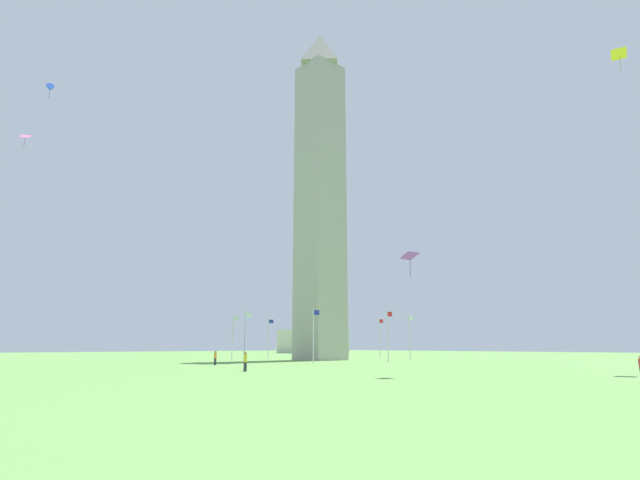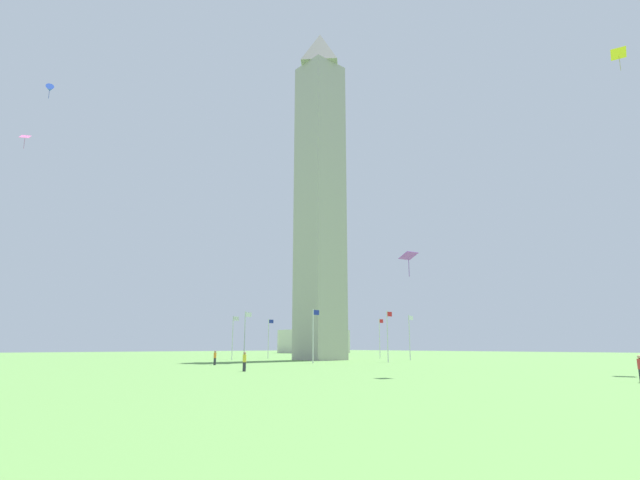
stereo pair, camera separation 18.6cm
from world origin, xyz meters
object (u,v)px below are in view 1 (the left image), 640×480
Objects in this scene: flagpole_w at (388,333)px; flagpole_nw at (410,335)px; kite_pink_diamond at (25,137)px; flagpole_n at (380,336)px; flagpole_s at (245,334)px; person_yellow_shirt at (245,362)px; kite_yellow_diamond at (619,54)px; obelisk_monument at (320,185)px; distant_building at (313,341)px; person_orange_shirt at (215,358)px; kite_purple_diamond at (410,257)px; flagpole_se at (233,335)px; flagpole_ne at (325,337)px; kite_blue_delta at (50,88)px; flagpole_e at (269,336)px; flagpole_sw at (314,333)px.

flagpole_w is 10.82m from flagpole_nw.
kite_pink_diamond is at bearing 164.29° from flagpole_nw.
flagpole_n and flagpole_s have the same top height.
kite_yellow_diamond is (29.61, -24.17, 31.45)m from person_yellow_shirt.
obelisk_monument is 80.42m from distant_building.
person_yellow_shirt is (-5.21, -14.46, 0.02)m from person_orange_shirt.
kite_purple_diamond reaches higher than flagpole_nw.
kite_pink_diamond reaches higher than flagpole_se.
flagpole_nw is at bearing -90.00° from flagpole_ne.
flagpole_nw is 39.80m from person_yellow_shirt.
flagpole_n and flagpole_nw have the same top height.
flagpole_s is 0.38× the size of distant_building.
kite_pink_diamond is at bearing 173.49° from obelisk_monument.
flagpole_s is 19.99m from flagpole_w.
kite_purple_diamond is (-32.28, -45.82, 5.22)m from flagpole_ne.
kite_purple_diamond is at bearing -63.09° from kite_pink_diamond.
kite_blue_delta is (-20.04, 2.03, 28.12)m from person_orange_shirt.
flagpole_ne is 1.00× the size of flagpole_s.
flagpole_n is at bearing 74.72° from kite_yellow_diamond.
kite_pink_diamond reaches higher than person_yellow_shirt.
flagpole_e is 31.27m from person_orange_shirt.
flagpole_nw is at bearing -67.50° from flagpole_e.
obelisk_monument reaches higher than kite_pink_diamond.
flagpole_se is 28.27m from flagpole_nw.
flagpole_se is at bearing 112.50° from flagpole_w.
flagpole_se is (-19.99, 0.00, 0.00)m from flagpole_ne.
kite_purple_diamond reaches higher than flagpole_ne.
flagpole_ne is at bearing -22.50° from flagpole_e.
flagpole_s is 25.79m from person_yellow_shirt.
kite_pink_diamond is at bearing 170.36° from flagpole_s.
kite_blue_delta is (-14.83, 16.49, 28.10)m from person_yellow_shirt.
kite_blue_delta is at bearing -175.05° from person_orange_shirt.
flagpole_n is at bearing -0.00° from flagpole_s.
flagpole_se is 3.75× the size of kite_purple_diamond.
flagpole_n is at bearing -120.67° from distant_building.
kite_pink_diamond is (-42.95, 19.03, 22.88)m from flagpole_w.
flagpole_sw is 3.75× the size of kite_purple_diamond.
flagpole_sw is at bearing -135.00° from flagpole_ne.
flagpole_ne is at bearing -0.00° from flagpole_se.
flagpole_n is at bearing 4.84° from person_yellow_shirt.
kite_purple_diamond is (-22.28, -21.69, 5.22)m from flagpole_w.
kite_yellow_diamond is 60.33m from kite_blue_delta.
distant_building reaches higher than person_orange_shirt.
kite_pink_diamond is 10.20m from kite_blue_delta.
flagpole_nw is (10.06, -10.00, -25.06)m from obelisk_monument.
kite_blue_delta is (-52.79, -15.06, 25.07)m from flagpole_ne.
flagpole_n is 3.75× the size of kite_purple_diamond.
flagpole_sw is at bearing -8.55° from kite_blue_delta.
person_orange_shirt is at bearing 47.91° from person_yellow_shirt.
flagpole_ne is 1.00× the size of flagpole_se.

